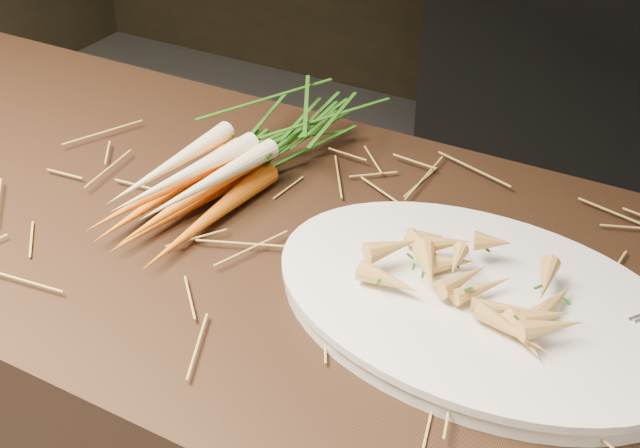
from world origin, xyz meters
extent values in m
cone|color=#D35A10|center=(-0.35, 0.29, 0.92)|extent=(0.06, 0.28, 0.04)
cone|color=#D35A10|center=(-0.30, 0.28, 0.92)|extent=(0.08, 0.28, 0.04)
cone|color=#D35A10|center=(-0.26, 0.27, 0.92)|extent=(0.05, 0.28, 0.04)
cone|color=#D35A10|center=(-0.33, 0.27, 0.95)|extent=(0.09, 0.28, 0.04)
cone|color=#D35A10|center=(-0.28, 0.27, 0.95)|extent=(0.07, 0.28, 0.04)
cone|color=beige|center=(-0.34, 0.30, 0.97)|extent=(0.04, 0.26, 0.04)
cone|color=beige|center=(-0.30, 0.28, 0.97)|extent=(0.08, 0.26, 0.04)
cone|color=beige|center=(-0.26, 0.29, 0.97)|extent=(0.06, 0.26, 0.05)
ellipsoid|color=#2D7414|center=(-0.27, 0.52, 0.95)|extent=(0.20, 0.26, 0.09)
cube|color=silver|center=(0.30, 0.24, 0.93)|extent=(0.12, 0.16, 0.00)
camera|label=1|loc=(0.30, -0.44, 1.53)|focal=45.00mm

